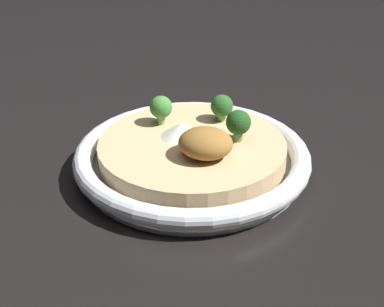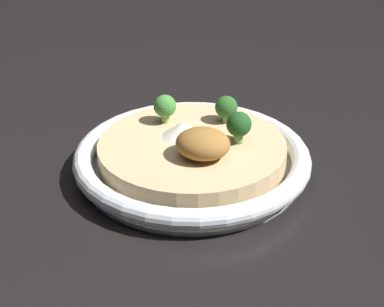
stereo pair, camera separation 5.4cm
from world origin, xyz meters
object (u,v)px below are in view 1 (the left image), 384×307
broccoli_left (161,108)px  broccoli_back_right (222,106)px  risotto_bowl (192,157)px  broccoli_right (238,123)px

broccoli_left → broccoli_back_right: bearing=21.4°
risotto_bowl → broccoli_right: broccoli_right is taller
risotto_bowl → broccoli_left: broccoli_left is taller
risotto_bowl → broccoli_right: (0.05, 0.02, 0.04)m
broccoli_left → risotto_bowl: bearing=-38.5°
risotto_bowl → broccoli_back_right: size_ratio=8.31×
broccoli_right → broccoli_back_right: (-0.03, 0.05, -0.00)m
broccoli_right → broccoli_back_right: bearing=121.0°
broccoli_back_right → broccoli_left: broccoli_left is taller
risotto_bowl → broccoli_right: bearing=19.2°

